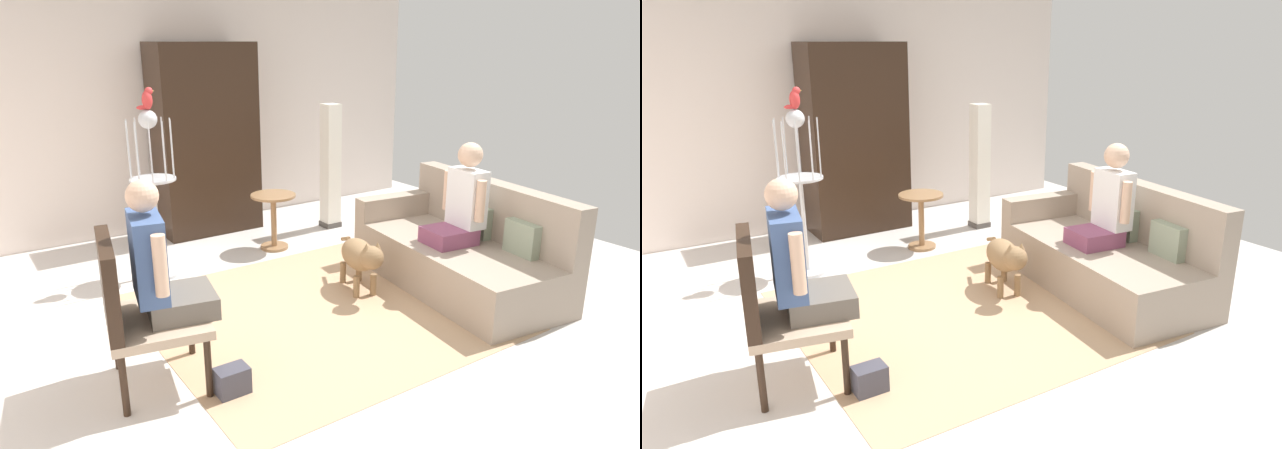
% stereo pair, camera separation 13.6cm
% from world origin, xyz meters
% --- Properties ---
extents(ground_plane, '(6.80, 6.80, 0.00)m').
position_xyz_m(ground_plane, '(0.00, 0.00, 0.00)').
color(ground_plane, beige).
extents(back_wall, '(6.15, 0.12, 2.71)m').
position_xyz_m(back_wall, '(0.00, 2.89, 1.36)').
color(back_wall, silver).
rests_on(back_wall, ground).
extents(area_rug, '(2.60, 2.49, 0.01)m').
position_xyz_m(area_rug, '(-0.19, -0.05, 0.00)').
color(area_rug, tan).
rests_on(area_rug, ground).
extents(couch, '(1.17, 2.07, 0.92)m').
position_xyz_m(couch, '(1.20, -0.27, 0.31)').
color(couch, gray).
rests_on(couch, ground).
extents(armchair, '(0.71, 0.76, 1.00)m').
position_xyz_m(armchair, '(-1.73, -0.30, 0.58)').
color(armchair, black).
rests_on(armchair, ground).
extents(person_on_couch, '(0.50, 0.50, 0.87)m').
position_xyz_m(person_on_couch, '(1.14, -0.30, 0.77)').
color(person_on_couch, '#874363').
extents(person_on_armchair, '(0.54, 0.57, 0.88)m').
position_xyz_m(person_on_armchair, '(-1.56, -0.34, 0.80)').
color(person_on_armchair, '#60584F').
extents(round_end_table, '(0.47, 0.47, 0.59)m').
position_xyz_m(round_end_table, '(0.27, 1.49, 0.37)').
color(round_end_table, olive).
rests_on(round_end_table, ground).
extents(dog, '(0.38, 0.79, 0.54)m').
position_xyz_m(dog, '(0.34, 0.09, 0.33)').
color(dog, olive).
rests_on(dog, ground).
extents(bird_cage_stand, '(0.41, 0.41, 1.54)m').
position_xyz_m(bird_cage_stand, '(-0.98, 1.44, 0.81)').
color(bird_cage_stand, silver).
rests_on(bird_cage_stand, ground).
extents(parrot, '(0.17, 0.10, 0.19)m').
position_xyz_m(parrot, '(-0.97, 1.44, 1.63)').
color(parrot, red).
rests_on(parrot, bird_cage_stand).
extents(column_lamp, '(0.20, 0.20, 1.44)m').
position_xyz_m(column_lamp, '(1.21, 1.79, 0.71)').
color(column_lamp, '#4C4742').
rests_on(column_lamp, ground).
extents(armoire_cabinet, '(1.10, 0.56, 2.10)m').
position_xyz_m(armoire_cabinet, '(-0.02, 2.48, 1.05)').
color(armoire_cabinet, black).
rests_on(armoire_cabinet, ground).
extents(handbag, '(0.21, 0.14, 0.18)m').
position_xyz_m(handbag, '(-1.28, -0.70, 0.09)').
color(handbag, '#3F3F4C').
rests_on(handbag, ground).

